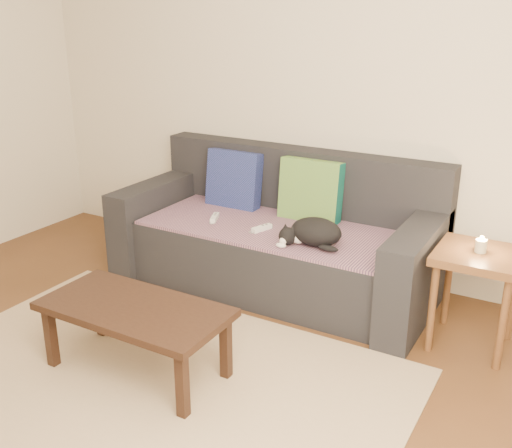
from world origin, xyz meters
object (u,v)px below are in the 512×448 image
at_px(sofa, 277,240).
at_px(wii_remote_a, 215,218).
at_px(cat, 313,232).
at_px(side_table, 478,269).
at_px(coffee_table, 135,314).
at_px(wii_remote_b, 262,228).

height_order(sofa, wii_remote_a, sofa).
relative_size(cat, wii_remote_a, 2.55).
distance_m(sofa, cat, 0.50).
height_order(side_table, coffee_table, side_table).
xyz_separation_m(sofa, coffee_table, (-0.11, -1.30, 0.02)).
xyz_separation_m(sofa, side_table, (1.30, -0.17, 0.15)).
relative_size(cat, coffee_table, 0.40).
xyz_separation_m(cat, coffee_table, (-0.49, -1.05, -0.19)).
bearing_deg(sofa, cat, -34.19).
distance_m(wii_remote_a, wii_remote_b, 0.37).
xyz_separation_m(wii_remote_a, side_table, (1.69, 0.00, 0.00)).
bearing_deg(sofa, wii_remote_a, -155.30).
bearing_deg(wii_remote_a, side_table, -112.70).
bearing_deg(coffee_table, wii_remote_a, 103.57).
height_order(wii_remote_b, coffee_table, wii_remote_b).
bearing_deg(side_table, wii_remote_a, -179.91).
relative_size(sofa, side_table, 3.78).
bearing_deg(side_table, coffee_table, -141.31).
bearing_deg(coffee_table, side_table, 38.69).
xyz_separation_m(wii_remote_a, coffee_table, (0.27, -1.13, -0.12)).
xyz_separation_m(wii_remote_a, wii_remote_b, (0.37, -0.02, 0.00)).
distance_m(cat, coffee_table, 1.17).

